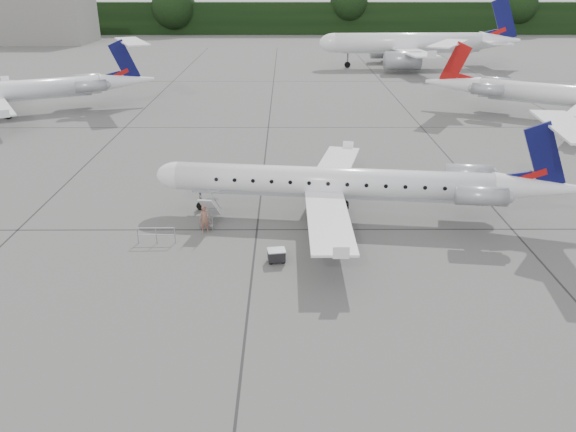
{
  "coord_description": "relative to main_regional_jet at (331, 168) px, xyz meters",
  "views": [
    {
      "loc": [
        -4.8,
        -26.28,
        14.79
      ],
      "look_at": [
        -4.69,
        2.6,
        2.3
      ],
      "focal_mm": 35.0,
      "sensor_mm": 36.0,
      "label": 1
    }
  ],
  "objects": [
    {
      "name": "baggage_cart",
      "position": [
        -3.45,
        -6.47,
        -2.94
      ],
      "size": [
        1.03,
        0.88,
        0.81
      ],
      "primitive_type": null,
      "rotation": [
        0.0,
        0.0,
        0.14
      ],
      "color": "black",
      "rests_on": "ground"
    },
    {
      "name": "safety_railing",
      "position": [
        -10.63,
        -4.07,
        -2.84
      ],
      "size": [
        2.2,
        0.11,
        1.0
      ],
      "primitive_type": null,
      "rotation": [
        0.0,
        0.0,
        0.02
      ],
      "color": "#969A9E",
      "rests_on": "ground"
    },
    {
      "name": "passenger",
      "position": [
        -7.92,
        -2.54,
        -2.46
      ],
      "size": [
        0.72,
        0.56,
        1.77
      ],
      "primitive_type": "imported",
      "rotation": [
        0.0,
        0.0,
        0.22
      ],
      "color": "brown",
      "rests_on": "ground"
    },
    {
      "name": "treeline",
      "position": [
        1.89,
        122.07,
        0.66
      ],
      "size": [
        260.0,
        4.0,
        8.0
      ],
      "primitive_type": "cube",
      "color": "black",
      "rests_on": "ground"
    },
    {
      "name": "airstair",
      "position": [
        -7.76,
        -1.23,
        -2.29
      ],
      "size": [
        1.13,
        2.43,
        2.09
      ],
      "primitive_type": null,
      "rotation": [
        0.0,
        0.0,
        -0.12
      ],
      "color": "white",
      "rests_on": "ground"
    },
    {
      "name": "main_regional_jet",
      "position": [
        0.0,
        0.0,
        0.0
      ],
      "size": [
        28.12,
        21.76,
        6.68
      ],
      "primitive_type": null,
      "rotation": [
        0.0,
        0.0,
        -0.12
      ],
      "color": "white",
      "rests_on": "ground"
    },
    {
      "name": "terminal_building",
      "position": [
        -68.11,
        102.07,
        1.66
      ],
      "size": [
        40.0,
        14.0,
        10.0
      ],
      "primitive_type": "cube",
      "color": "gray",
      "rests_on": "ground"
    },
    {
      "name": "bg_narrowbody",
      "position": [
        17.61,
        64.27,
        2.35
      ],
      "size": [
        32.45,
        23.9,
        11.37
      ],
      "primitive_type": null,
      "rotation": [
        0.0,
        0.0,
        0.03
      ],
      "color": "white",
      "rests_on": "ground"
    },
    {
      "name": "ground",
      "position": [
        1.89,
        -7.93,
        -3.34
      ],
      "size": [
        320.0,
        320.0,
        0.0
      ],
      "primitive_type": "plane",
      "color": "#61615F",
      "rests_on": "ground"
    }
  ]
}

